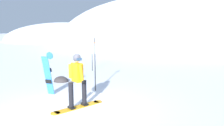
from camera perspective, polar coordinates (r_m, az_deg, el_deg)
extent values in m
plane|color=white|center=(6.75, -9.81, -12.36)|extent=(300.00, 300.00, 0.00)
ellipsoid|color=white|center=(35.58, 13.71, 4.60)|extent=(34.94, 31.44, 15.73)
ellipsoid|color=white|center=(52.55, -12.55, 5.90)|extent=(28.76, 25.89, 8.77)
cube|color=orange|center=(6.92, -9.15, -11.69)|extent=(0.99, 1.51, 0.02)
cylinder|color=orange|center=(7.33, -3.88, -10.41)|extent=(0.28, 0.28, 0.02)
cylinder|color=orange|center=(6.57, -15.09, -13.01)|extent=(0.28, 0.28, 0.02)
cube|color=black|center=(7.02, -7.47, -10.97)|extent=(0.29, 0.24, 0.06)
cube|color=black|center=(6.79, -10.92, -11.76)|extent=(0.29, 0.24, 0.06)
cylinder|color=black|center=(6.91, -7.53, -8.00)|extent=(0.15, 0.15, 0.82)
cylinder|color=black|center=(6.67, -11.02, -8.70)|extent=(0.15, 0.15, 0.82)
cube|color=#F4A314|center=(6.61, -9.39, -2.54)|extent=(0.42, 0.36, 0.58)
cylinder|color=#F4A314|center=(6.81, -10.40, -2.24)|extent=(0.17, 0.20, 0.57)
cylinder|color=#F4A314|center=(6.42, -8.31, -2.85)|extent=(0.17, 0.20, 0.57)
sphere|color=black|center=(6.89, -10.14, -4.22)|extent=(0.11, 0.11, 0.11)
sphere|color=black|center=(6.48, -7.87, -5.00)|extent=(0.11, 0.11, 0.11)
cube|color=orange|center=(6.78, -10.28, -2.12)|extent=(0.29, 0.33, 0.44)
cube|color=orange|center=(6.88, -10.69, -2.65)|extent=(0.15, 0.20, 0.20)
sphere|color=beige|center=(6.54, -9.48, 1.11)|extent=(0.21, 0.21, 0.21)
sphere|color=#4C4C56|center=(6.54, -9.49, 1.37)|extent=(0.25, 0.25, 0.25)
cube|color=navy|center=(6.43, -8.88, 1.00)|extent=(0.11, 0.16, 0.08)
cube|color=blue|center=(8.23, -16.94, -3.35)|extent=(0.28, 0.33, 1.49)
cylinder|color=blue|center=(8.23, -16.52, 1.93)|extent=(0.28, 0.08, 0.28)
cube|color=black|center=(8.21, -16.88, -1.81)|extent=(0.25, 0.10, 0.15)
cube|color=black|center=(8.30, -16.75, -4.79)|extent=(0.25, 0.10, 0.15)
cylinder|color=black|center=(12.71, -5.41, 2.20)|extent=(0.04, 0.04, 1.95)
cylinder|color=orange|center=(12.65, -5.46, 5.77)|extent=(0.20, 0.20, 0.02)
cone|color=black|center=(12.64, -5.48, 6.77)|extent=(0.04, 0.04, 0.08)
cylinder|color=black|center=(8.44, -4.61, -0.50)|extent=(0.04, 0.04, 2.13)
cylinder|color=orange|center=(8.34, -4.68, 5.49)|extent=(0.20, 0.20, 0.02)
cone|color=black|center=(8.33, -4.70, 7.00)|extent=(0.04, 0.04, 0.08)
ellipsoid|color=#383333|center=(10.43, -13.60, -4.89)|extent=(0.73, 0.62, 0.51)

